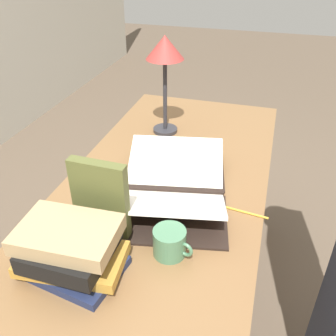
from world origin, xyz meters
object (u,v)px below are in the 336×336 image
open_book (173,186)px  book_stack_tall (71,249)px  coffee_mug (170,242)px  book_standing_upright (100,199)px  reading_lamp (165,56)px  pencil (243,212)px

open_book → book_stack_tall: bearing=147.4°
open_book → coffee_mug: bearing=-177.2°
open_book → book_standing_upright: size_ratio=2.40×
book_stack_tall → book_standing_upright: size_ratio=1.15×
reading_lamp → coffee_mug: bearing=-162.3°
book_standing_upright → pencil: (0.21, -0.40, -0.12)m
book_standing_upright → coffee_mug: size_ratio=2.08×
pencil → open_book: bearing=81.1°
book_stack_tall → reading_lamp: 0.91m
book_standing_upright → reading_lamp: bearing=3.0°
book_stack_tall → book_standing_upright: book_standing_upright is taller
pencil → reading_lamp: bearing=40.2°
reading_lamp → pencil: (-0.49, -0.42, -0.35)m
open_book → book_standing_upright: bearing=138.4°
book_standing_upright → pencil: size_ratio=1.53×
open_book → pencil: 0.26m
open_book → book_standing_upright: book_standing_upright is taller
coffee_mug → pencil: size_ratio=0.74×
coffee_mug → open_book: bearing=14.1°
open_book → reading_lamp: size_ratio=1.40×
book_stack_tall → book_standing_upright: bearing=-5.1°
book_standing_upright → reading_lamp: 0.74m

